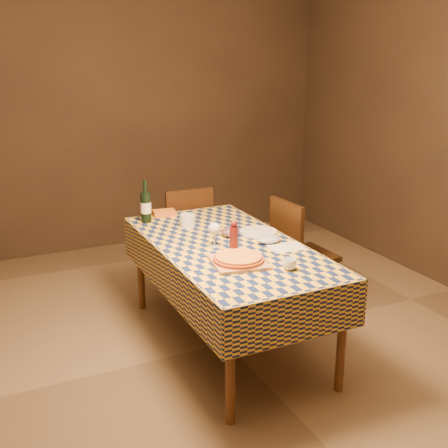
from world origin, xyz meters
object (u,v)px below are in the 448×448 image
object	(u,v)px
chair_far	(186,232)
chair_right	(297,249)
white_plate	(258,232)
dining_table	(227,254)
pizza	(238,258)
cutting_board	(238,262)
wine_bottle	(146,207)
bowl	(230,233)

from	to	relation	value
chair_far	chair_right	distance (m)	1.02
white_plate	chair_far	size ratio (longest dim) A/B	0.29
dining_table	pizza	distance (m)	0.40
dining_table	cutting_board	world-z (taller)	cutting_board
wine_bottle	white_plate	world-z (taller)	wine_bottle
pizza	chair_right	bearing A→B (deg)	37.12
bowl	cutting_board	bearing A→B (deg)	-110.41
wine_bottle	cutting_board	bearing A→B (deg)	-77.48
cutting_board	chair_right	size ratio (longest dim) A/B	0.35
wine_bottle	chair_right	xyz separation A→B (m)	(1.11, -0.45, -0.37)
dining_table	chair_right	world-z (taller)	chair_right
dining_table	wine_bottle	size ratio (longest dim) A/B	5.60
bowl	chair_far	size ratio (longest dim) A/B	0.14
pizza	white_plate	world-z (taller)	pizza
bowl	chair_far	xyz separation A→B (m)	(0.02, 0.93, -0.27)
white_plate	wine_bottle	bearing A→B (deg)	136.93
cutting_board	wine_bottle	bearing A→B (deg)	102.52
white_plate	bowl	bearing A→B (deg)	174.91
dining_table	wine_bottle	bearing A→B (deg)	114.98
pizza	chair_far	world-z (taller)	chair_far
bowl	chair_far	distance (m)	0.97
dining_table	chair_far	xyz separation A→B (m)	(0.12, 1.08, -0.17)
wine_bottle	white_plate	distance (m)	0.91
dining_table	bowl	xyz separation A→B (m)	(0.09, 0.14, 0.10)
dining_table	pizza	world-z (taller)	pizza
pizza	chair_right	distance (m)	1.12
dining_table	chair_right	bearing A→B (deg)	20.51
cutting_board	white_plate	size ratio (longest dim) A/B	1.20
cutting_board	pizza	bearing A→B (deg)	0.00
white_plate	chair_far	distance (m)	1.01
chair_far	chair_right	size ratio (longest dim) A/B	1.00
wine_bottle	bowl	bearing A→B (deg)	-53.81
dining_table	pizza	bearing A→B (deg)	-104.96
pizza	white_plate	xyz separation A→B (m)	(0.41, 0.49, -0.03)
chair_far	wine_bottle	bearing A→B (deg)	-143.36
cutting_board	dining_table	bearing A→B (deg)	75.04
dining_table	chair_far	bearing A→B (deg)	83.88
wine_bottle	chair_far	xyz separation A→B (m)	(0.46, 0.34, -0.37)
dining_table	pizza	size ratio (longest dim) A/B	4.94
bowl	chair_far	world-z (taller)	chair_far
dining_table	wine_bottle	distance (m)	0.84
pizza	dining_table	bearing A→B (deg)	75.04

